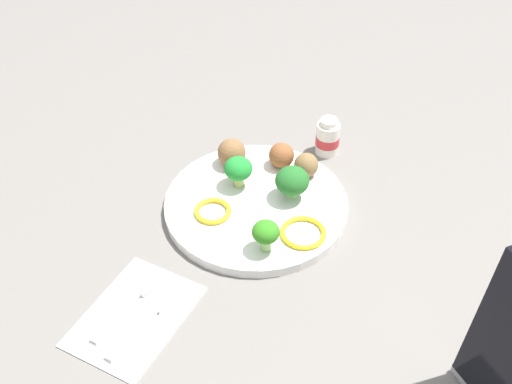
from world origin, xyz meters
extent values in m
plane|color=slate|center=(0.00, 0.00, 0.00)|extent=(4.00, 4.00, 0.00)
cylinder|color=white|center=(0.00, 0.00, 0.01)|extent=(0.28, 0.28, 0.02)
cylinder|color=#A7B96A|center=(0.02, 0.04, 0.02)|extent=(0.02, 0.02, 0.02)
ellipsoid|color=#1F842D|center=(0.02, 0.04, 0.05)|extent=(0.04, 0.04, 0.04)
cylinder|color=#8DD079|center=(0.04, -0.04, 0.02)|extent=(0.01, 0.01, 0.01)
ellipsoid|color=#226225|center=(0.04, -0.04, 0.05)|extent=(0.05, 0.05, 0.04)
cylinder|color=#94C36D|center=(-0.08, -0.06, 0.03)|extent=(0.02, 0.02, 0.02)
ellipsoid|color=#317F1D|center=(-0.08, -0.06, 0.05)|extent=(0.04, 0.04, 0.03)
sphere|color=brown|center=(0.10, 0.01, 0.04)|extent=(0.04, 0.04, 0.04)
sphere|color=brown|center=(0.10, -0.04, 0.04)|extent=(0.04, 0.04, 0.04)
sphere|color=brown|center=(0.06, 0.08, 0.04)|extent=(0.05, 0.05, 0.05)
torus|color=yellow|center=(-0.05, 0.04, 0.02)|extent=(0.07, 0.07, 0.01)
torus|color=yellow|center=(-0.03, -0.09, 0.02)|extent=(0.07, 0.07, 0.01)
cube|color=white|center=(-0.26, 0.03, 0.00)|extent=(0.17, 0.13, 0.01)
cube|color=silver|center=(-0.27, 0.05, 0.01)|extent=(0.09, 0.01, 0.01)
cube|color=silver|center=(-0.21, 0.05, 0.01)|extent=(0.03, 0.02, 0.01)
cube|color=silver|center=(-0.28, 0.02, 0.01)|extent=(0.09, 0.02, 0.01)
cube|color=silver|center=(-0.21, 0.01, 0.01)|extent=(0.06, 0.02, 0.01)
cylinder|color=white|center=(0.18, -0.03, 0.03)|extent=(0.04, 0.04, 0.06)
cylinder|color=red|center=(0.18, -0.03, 0.03)|extent=(0.04, 0.04, 0.02)
cylinder|color=silver|center=(0.18, -0.03, 0.06)|extent=(0.03, 0.03, 0.01)
camera|label=1|loc=(-0.65, -0.38, 0.71)|focal=47.03mm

